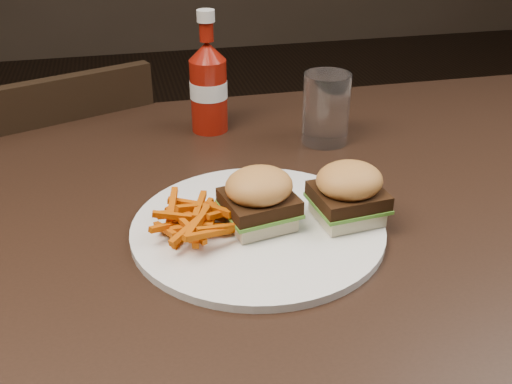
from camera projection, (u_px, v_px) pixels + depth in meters
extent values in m
cube|color=black|center=(312.00, 202.00, 0.84)|extent=(1.20, 0.80, 0.04)
cube|color=black|center=(57.00, 232.00, 1.33)|extent=(0.48, 0.48, 0.04)
cylinder|color=white|center=(258.00, 228.00, 0.74)|extent=(0.31, 0.31, 0.01)
cube|color=beige|center=(259.00, 217.00, 0.73)|extent=(0.09, 0.08, 0.02)
cube|color=beige|center=(347.00, 211.00, 0.74)|extent=(0.08, 0.08, 0.02)
cylinder|color=maroon|center=(209.00, 96.00, 0.99)|extent=(0.08, 0.08, 0.12)
cylinder|color=white|center=(326.00, 110.00, 0.95)|extent=(0.09, 0.09, 0.12)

